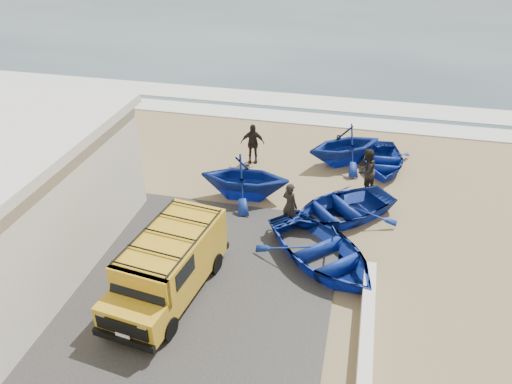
{
  "coord_description": "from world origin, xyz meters",
  "views": [
    {
      "loc": [
        4.27,
        -12.41,
        10.21
      ],
      "look_at": [
        0.89,
        2.2,
        1.2
      ],
      "focal_mm": 35.0,
      "sensor_mm": 36.0,
      "label": 1
    }
  ],
  "objects_px": {
    "parapet": "(366,342)",
    "fisherman_front": "(290,205)",
    "van": "(169,264)",
    "boat_far_left": "(345,145)",
    "boat_mid_left": "(245,177)",
    "boat_mid_right": "(383,160)",
    "boat_near_left": "(322,251)",
    "fisherman_middle": "(366,171)",
    "fisherman_back": "(252,143)",
    "boat_near_right": "(341,208)"
  },
  "relations": [
    {
      "from": "fisherman_front",
      "to": "fisherman_back",
      "type": "xyz_separation_m",
      "value": [
        -2.42,
        4.53,
        0.03
      ]
    },
    {
      "from": "boat_far_left",
      "to": "boat_near_left",
      "type": "bearing_deg",
      "value": -36.15
    },
    {
      "from": "van",
      "to": "boat_far_left",
      "type": "height_order",
      "value": "van"
    },
    {
      "from": "fisherman_front",
      "to": "parapet",
      "type": "bearing_deg",
      "value": 150.48
    },
    {
      "from": "boat_mid_left",
      "to": "fisherman_middle",
      "type": "relative_size",
      "value": 1.86
    },
    {
      "from": "boat_near_right",
      "to": "boat_mid_left",
      "type": "xyz_separation_m",
      "value": [
        -3.74,
        0.63,
        0.47
      ]
    },
    {
      "from": "fisherman_back",
      "to": "fisherman_front",
      "type": "bearing_deg",
      "value": -72.58
    },
    {
      "from": "boat_near_right",
      "to": "boat_far_left",
      "type": "relative_size",
      "value": 1.22
    },
    {
      "from": "boat_near_right",
      "to": "boat_mid_left",
      "type": "relative_size",
      "value": 1.22
    },
    {
      "from": "parapet",
      "to": "fisherman_front",
      "type": "height_order",
      "value": "fisherman_front"
    },
    {
      "from": "parapet",
      "to": "fisherman_front",
      "type": "distance_m",
      "value": 5.91
    },
    {
      "from": "boat_far_left",
      "to": "fisherman_front",
      "type": "bearing_deg",
      "value": -50.89
    },
    {
      "from": "parapet",
      "to": "fisherman_middle",
      "type": "distance_m",
      "value": 8.21
    },
    {
      "from": "boat_near_left",
      "to": "boat_near_right",
      "type": "distance_m",
      "value": 2.76
    },
    {
      "from": "fisherman_middle",
      "to": "boat_far_left",
      "type": "bearing_deg",
      "value": -122.22
    },
    {
      "from": "parapet",
      "to": "fisherman_front",
      "type": "relative_size",
      "value": 3.47
    },
    {
      "from": "fisherman_back",
      "to": "van",
      "type": "bearing_deg",
      "value": -103.28
    },
    {
      "from": "van",
      "to": "boat_far_left",
      "type": "xyz_separation_m",
      "value": [
        4.32,
        9.47,
        -0.16
      ]
    },
    {
      "from": "van",
      "to": "fisherman_front",
      "type": "xyz_separation_m",
      "value": [
        2.82,
        4.18,
        -0.2
      ]
    },
    {
      "from": "boat_near_left",
      "to": "fisherman_back",
      "type": "distance_m",
      "value": 7.41
    },
    {
      "from": "boat_near_right",
      "to": "fisherman_front",
      "type": "distance_m",
      "value": 2.0
    },
    {
      "from": "van",
      "to": "boat_near_right",
      "type": "relative_size",
      "value": 1.15
    },
    {
      "from": "fisherman_front",
      "to": "fisherman_back",
      "type": "distance_m",
      "value": 5.14
    },
    {
      "from": "boat_mid_left",
      "to": "boat_far_left",
      "type": "height_order",
      "value": "same"
    },
    {
      "from": "van",
      "to": "boat_mid_left",
      "type": "distance_m",
      "value": 5.78
    },
    {
      "from": "parapet",
      "to": "van",
      "type": "distance_m",
      "value": 5.83
    },
    {
      "from": "boat_mid_left",
      "to": "fisherman_middle",
      "type": "xyz_separation_m",
      "value": [
        4.5,
        1.51,
        0.02
      ]
    },
    {
      "from": "fisherman_front",
      "to": "van",
      "type": "bearing_deg",
      "value": 87.17
    },
    {
      "from": "boat_near_right",
      "to": "boat_far_left",
      "type": "bearing_deg",
      "value": 142.99
    },
    {
      "from": "fisherman_back",
      "to": "boat_near_right",
      "type": "bearing_deg",
      "value": -51.79
    },
    {
      "from": "boat_far_left",
      "to": "van",
      "type": "bearing_deg",
      "value": -59.54
    },
    {
      "from": "boat_near_left",
      "to": "boat_near_right",
      "type": "height_order",
      "value": "boat_near_left"
    },
    {
      "from": "boat_near_right",
      "to": "fisherman_middle",
      "type": "bearing_deg",
      "value": 120.46
    },
    {
      "from": "fisherman_front",
      "to": "fisherman_back",
      "type": "bearing_deg",
      "value": -30.8
    },
    {
      "from": "boat_mid_left",
      "to": "boat_near_left",
      "type": "bearing_deg",
      "value": -138.47
    },
    {
      "from": "boat_mid_right",
      "to": "boat_near_left",
      "type": "bearing_deg",
      "value": -107.6
    },
    {
      "from": "parapet",
      "to": "boat_mid_right",
      "type": "height_order",
      "value": "boat_mid_right"
    },
    {
      "from": "van",
      "to": "fisherman_middle",
      "type": "xyz_separation_m",
      "value": [
        5.31,
        7.24,
        -0.14
      ]
    },
    {
      "from": "boat_mid_left",
      "to": "fisherman_back",
      "type": "xyz_separation_m",
      "value": [
        -0.4,
        2.99,
        -0.01
      ]
    },
    {
      "from": "parapet",
      "to": "boat_far_left",
      "type": "xyz_separation_m",
      "value": [
        -1.38,
        10.41,
        0.62
      ]
    },
    {
      "from": "boat_far_left",
      "to": "fisherman_middle",
      "type": "xyz_separation_m",
      "value": [
        0.99,
        -2.24,
        0.02
      ]
    },
    {
      "from": "boat_far_left",
      "to": "fisherman_middle",
      "type": "distance_m",
      "value": 2.45
    },
    {
      "from": "parapet",
      "to": "boat_near_right",
      "type": "bearing_deg",
      "value": 100.81
    },
    {
      "from": "boat_near_left",
      "to": "parapet",
      "type": "bearing_deg",
      "value": -109.44
    },
    {
      "from": "van",
      "to": "boat_mid_right",
      "type": "xyz_separation_m",
      "value": [
        5.99,
        9.41,
        -0.69
      ]
    },
    {
      "from": "van",
      "to": "fisherman_back",
      "type": "bearing_deg",
      "value": 95.22
    },
    {
      "from": "fisherman_middle",
      "to": "fisherman_front",
      "type": "bearing_deg",
      "value": -5.31
    },
    {
      "from": "boat_near_left",
      "to": "boat_far_left",
      "type": "relative_size",
      "value": 1.32
    },
    {
      "from": "boat_far_left",
      "to": "fisherman_middle",
      "type": "relative_size",
      "value": 1.86
    },
    {
      "from": "boat_near_right",
      "to": "fisherman_back",
      "type": "distance_m",
      "value": 5.53
    }
  ]
}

